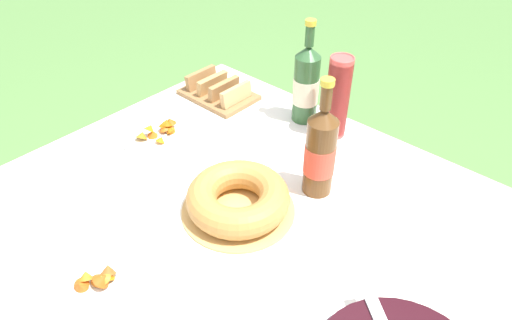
% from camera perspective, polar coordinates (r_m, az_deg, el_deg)
% --- Properties ---
extents(garden_table, '(1.43, 1.21, 0.73)m').
position_cam_1_polar(garden_table, '(1.19, -0.79, -11.28)').
color(garden_table, brown).
rests_on(garden_table, ground_plane).
extents(tablecloth, '(1.44, 1.22, 0.10)m').
position_cam_1_polar(tablecloth, '(1.15, -0.81, -9.54)').
color(tablecloth, white).
rests_on(tablecloth, garden_table).
extents(bundt_cake, '(0.30, 0.30, 0.09)m').
position_cam_1_polar(bundt_cake, '(1.17, -2.26, -4.86)').
color(bundt_cake, tan).
rests_on(bundt_cake, tablecloth).
extents(cup_stack, '(0.07, 0.07, 0.27)m').
position_cam_1_polar(cup_stack, '(1.42, 10.16, 7.65)').
color(cup_stack, '#E04C47').
rests_on(cup_stack, tablecloth).
extents(cider_bottle_green, '(0.08, 0.08, 0.34)m').
position_cam_1_polar(cider_bottle_green, '(1.49, 6.28, 9.38)').
color(cider_bottle_green, '#2D562D').
rests_on(cider_bottle_green, tablecloth).
extents(cider_bottle_amber, '(0.08, 0.08, 0.34)m').
position_cam_1_polar(cider_bottle_amber, '(1.19, 8.03, 1.00)').
color(cider_bottle_amber, brown).
rests_on(cider_bottle_amber, tablecloth).
extents(snack_plate_near, '(0.20, 0.20, 0.06)m').
position_cam_1_polar(snack_plate_near, '(1.09, -18.91, -14.13)').
color(snack_plate_near, white).
rests_on(snack_plate_near, tablecloth).
extents(snack_plate_left, '(0.24, 0.24, 0.06)m').
position_cam_1_polar(snack_plate_left, '(1.48, -11.94, 3.26)').
color(snack_plate_left, white).
rests_on(snack_plate_left, tablecloth).
extents(bread_board, '(0.26, 0.18, 0.07)m').
position_cam_1_polar(bread_board, '(1.67, -4.73, 8.61)').
color(bread_board, olive).
rests_on(bread_board, tablecloth).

